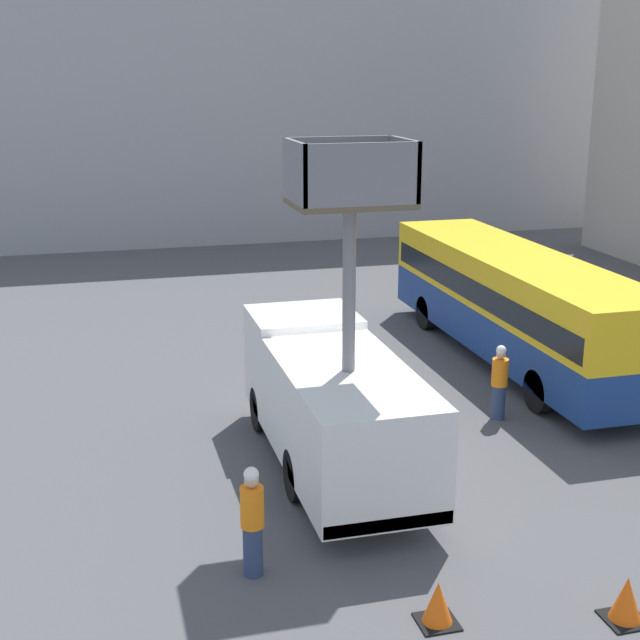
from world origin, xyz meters
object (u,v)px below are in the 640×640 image
at_px(road_worker_directing, 499,382).
at_px(traffic_cone_near_truck, 438,604).
at_px(traffic_cone_mid_road, 626,600).
at_px(utility_truck, 332,396).
at_px(road_worker_near_truck, 252,521).
at_px(city_bus, 515,299).

distance_m(road_worker_directing, traffic_cone_near_truck, 8.33).
distance_m(traffic_cone_near_truck, traffic_cone_mid_road, 2.78).
distance_m(utility_truck, road_worker_directing, 4.80).
distance_m(road_worker_near_truck, traffic_cone_mid_road, 5.75).
bearing_deg(traffic_cone_mid_road, utility_truck, 114.70).
distance_m(utility_truck, road_worker_near_truck, 4.19).
relative_size(traffic_cone_near_truck, traffic_cone_mid_road, 0.95).
distance_m(utility_truck, city_bus, 8.61).
xyz_separation_m(road_worker_near_truck, road_worker_directing, (6.74, 5.08, -0.06)).
bearing_deg(traffic_cone_mid_road, road_worker_near_truck, 152.60).
height_order(road_worker_directing, traffic_cone_near_truck, road_worker_directing).
bearing_deg(utility_truck, traffic_cone_near_truck, -89.04).
distance_m(city_bus, road_worker_near_truck, 12.64).
relative_size(road_worker_directing, traffic_cone_mid_road, 2.52).
distance_m(road_worker_near_truck, traffic_cone_near_truck, 3.15).
distance_m(road_worker_near_truck, road_worker_directing, 8.44).
relative_size(city_bus, road_worker_near_truck, 6.22).
xyz_separation_m(utility_truck, city_bus, (6.71, 5.39, 0.20)).
xyz_separation_m(utility_truck, road_worker_near_truck, (-2.28, -3.45, -0.64)).
height_order(utility_truck, traffic_cone_mid_road, utility_truck).
height_order(road_worker_near_truck, road_worker_directing, road_worker_near_truck).
bearing_deg(road_worker_near_truck, city_bus, 17.36).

